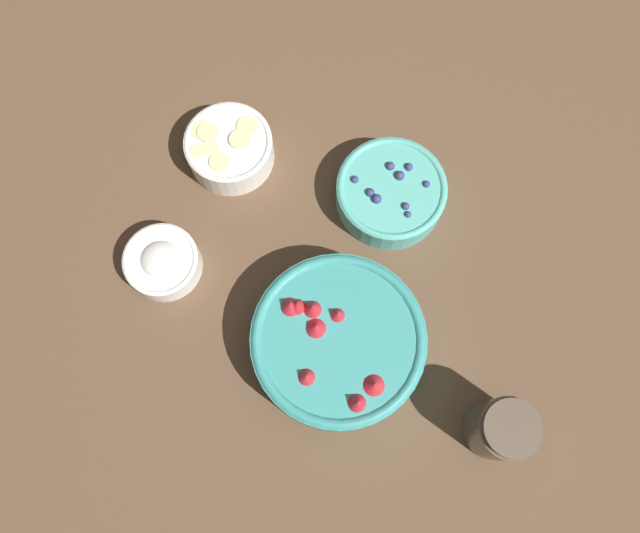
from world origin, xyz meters
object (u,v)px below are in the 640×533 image
at_px(bowl_blueberries, 391,192).
at_px(bowl_cream, 162,262).
at_px(bowl_bananas, 229,148).
at_px(jar_chocolate, 500,429).
at_px(bowl_strawberries, 338,342).

height_order(bowl_blueberries, bowl_cream, bowl_blueberries).
distance_m(bowl_bananas, jar_chocolate, 0.56).
distance_m(bowl_blueberries, jar_chocolate, 0.37).
xyz_separation_m(bowl_strawberries, bowl_bananas, (0.22, -0.26, -0.01)).
xyz_separation_m(bowl_blueberries, bowl_cream, (0.31, 0.17, -0.00)).
height_order(bowl_cream, jar_chocolate, jar_chocolate).
bearing_deg(jar_chocolate, bowl_strawberries, -17.50).
distance_m(bowl_cream, jar_chocolate, 0.52).
height_order(bowl_strawberries, bowl_blueberries, bowl_strawberries).
height_order(bowl_bananas, bowl_cream, bowl_bananas).
distance_m(bowl_strawberries, bowl_cream, 0.28).
bearing_deg(bowl_cream, jar_chocolate, 164.29).
bearing_deg(bowl_blueberries, bowl_strawberries, 81.45).
bearing_deg(bowl_blueberries, bowl_cream, 28.92).
height_order(bowl_blueberries, bowl_bananas, same).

